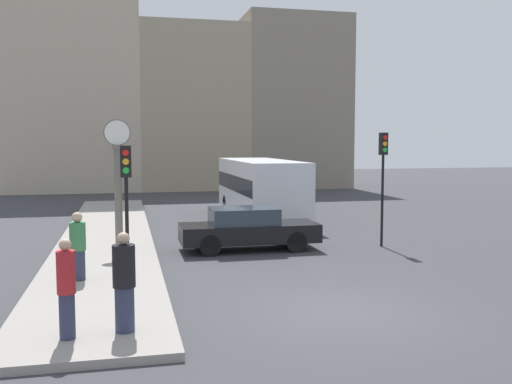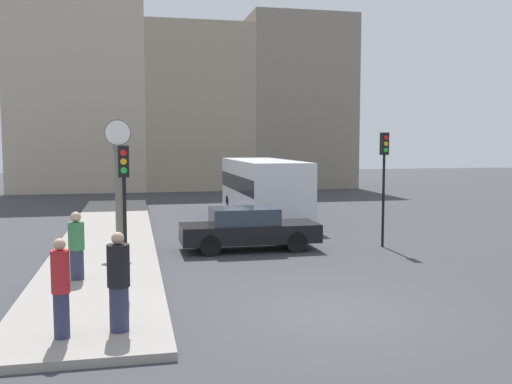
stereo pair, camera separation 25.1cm
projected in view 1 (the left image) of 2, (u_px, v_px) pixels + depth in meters
name	position (u px, v px, depth m)	size (l,w,h in m)	color
ground_plane	(342.00, 312.00, 12.11)	(120.00, 120.00, 0.00)	#38383D
sidewalk_corner	(107.00, 237.00, 21.30)	(3.22, 25.31, 0.16)	gray
building_row	(169.00, 86.00, 42.88)	(25.72, 5.00, 18.70)	#B7A88E
sedan_car	(248.00, 229.00, 19.02)	(4.58, 1.71, 1.43)	black
bus_distant	(260.00, 185.00, 26.70)	(2.60, 8.32, 2.77)	silver
traffic_light_near	(126.00, 185.00, 13.66)	(0.26, 0.24, 3.37)	black
traffic_light_far	(383.00, 166.00, 19.50)	(0.26, 0.24, 3.93)	black
street_clock	(118.00, 181.00, 18.35)	(0.84, 0.32, 4.17)	#666056
pedestrian_red_top	(66.00, 288.00, 9.95)	(0.32, 0.32, 1.78)	#2D334C
pedestrian_green_hoodie	(78.00, 246.00, 14.24)	(0.40, 0.40, 1.72)	#2D334C
pedestrian_black_jacket	(124.00, 283.00, 10.33)	(0.41, 0.41, 1.83)	#2D334C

